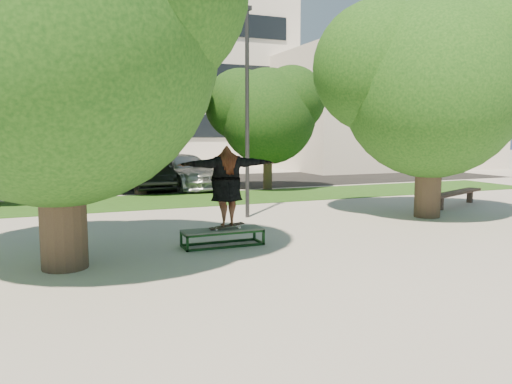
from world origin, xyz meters
name	(u,v)px	position (x,y,z in m)	size (l,w,h in m)	color
ground	(292,259)	(0.00, 0.00, 0.00)	(120.00, 120.00, 0.00)	gray
grass_strip	(205,199)	(1.00, 9.50, 0.01)	(30.00, 4.00, 0.02)	#1F3F12
asphalt_strip	(148,184)	(0.00, 16.00, 0.01)	(40.00, 8.00, 0.01)	black
tree_left	(49,24)	(-4.29, 1.09, 4.42)	(6.96, 5.95, 7.12)	#38281E
tree_right	(428,78)	(5.92, 3.08, 4.09)	(6.24, 5.33, 6.51)	#38281E
bg_tree_mid	(136,95)	(-1.08, 12.08, 4.02)	(5.76, 4.92, 6.24)	#38281E
bg_tree_right	(266,110)	(4.43, 11.57, 3.49)	(5.04, 4.31, 5.43)	#38281E
lamppost	(247,111)	(1.00, 5.00, 3.15)	(0.25, 0.15, 6.11)	#2D2D30
office_building	(81,60)	(-2.00, 31.98, 8.00)	(30.00, 14.12, 16.00)	silver
side_building	(379,113)	(18.00, 22.00, 4.00)	(15.00, 10.00, 8.00)	silver
grind_box	(223,237)	(-0.90, 1.66, 0.19)	(1.80, 0.60, 0.38)	black
skater_rig	(226,186)	(-0.80, 1.66, 1.34)	(2.22, 0.74, 1.85)	white
bench	(456,194)	(8.50, 4.43, 0.43)	(3.22, 1.70, 0.51)	#4D392E
car_dark	(146,173)	(-0.50, 13.50, 0.75)	(1.60, 4.58, 1.51)	black
car_grey	(110,168)	(-1.71, 16.50, 0.81)	(2.67, 5.80, 1.61)	#58585D
car_silver_b	(183,171)	(1.19, 13.50, 0.77)	(2.15, 5.28, 1.53)	#BBBBC0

